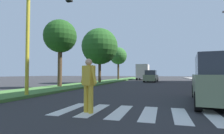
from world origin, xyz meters
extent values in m
plane|color=#2D2D30|center=(0.00, 30.00, 0.00)|extent=(140.00, 140.00, 0.00)
cube|color=silver|center=(-2.25, 7.18, 0.00)|extent=(0.45, 2.20, 0.01)
cube|color=silver|center=(-1.35, 7.18, 0.00)|extent=(0.45, 2.20, 0.01)
cube|color=silver|center=(-0.45, 7.18, 0.00)|extent=(0.45, 2.20, 0.01)
cube|color=silver|center=(0.45, 7.18, 0.00)|extent=(0.45, 2.20, 0.01)
cube|color=silver|center=(1.35, 7.18, 0.00)|extent=(0.45, 2.20, 0.01)
cube|color=silver|center=(2.25, 7.18, 0.00)|extent=(0.45, 2.20, 0.01)
cube|color=#477A38|center=(-7.27, 28.00, 0.07)|extent=(3.49, 64.00, 0.15)
cylinder|color=#4C3823|center=(-7.63, 14.99, 1.88)|extent=(0.36, 0.36, 3.47)
sphere|color=#1E4C19|center=(-7.63, 14.99, 4.47)|extent=(2.83, 2.83, 2.83)
cylinder|color=#4C3823|center=(-6.96, 23.10, 1.76)|extent=(0.36, 0.36, 3.21)
sphere|color=#23561E|center=(-6.96, 23.10, 4.76)|extent=(4.66, 4.66, 4.66)
cylinder|color=#4C3823|center=(-7.44, 34.95, 1.93)|extent=(0.36, 0.36, 3.57)
sphere|color=#2D6628|center=(-7.44, 34.95, 4.71)|extent=(3.33, 3.33, 3.33)
cube|color=#9E9991|center=(8.24, 28.00, 0.07)|extent=(3.00, 64.00, 0.15)
cylinder|color=gold|center=(-5.83, 9.14, 3.15)|extent=(0.18, 0.18, 6.00)
cylinder|color=gold|center=(-1.28, 6.70, 0.42)|extent=(0.22, 0.22, 0.85)
cylinder|color=gold|center=(-1.47, 6.80, 0.42)|extent=(0.22, 0.22, 0.85)
cube|color=gold|center=(-1.38, 6.75, 1.16)|extent=(0.45, 0.39, 0.62)
cylinder|color=gold|center=(-1.16, 6.64, 1.19)|extent=(0.28, 0.20, 0.58)
cylinder|color=gold|center=(-1.59, 6.86, 1.19)|extent=(0.28, 0.20, 0.58)
sphere|color=tan|center=(-1.38, 6.75, 1.58)|extent=(0.30, 0.30, 0.22)
cube|color=gray|center=(3.04, 9.60, 0.70)|extent=(2.46, 4.80, 0.96)
cube|color=#2D333D|center=(3.01, 9.38, 1.58)|extent=(1.98, 2.72, 0.79)
cylinder|color=black|center=(2.41, 11.55, 0.32)|extent=(0.30, 0.66, 0.64)
cylinder|color=black|center=(1.94, 7.88, 0.32)|extent=(0.30, 0.66, 0.64)
cube|color=gray|center=(-0.88, 29.03, 0.64)|extent=(1.99, 4.60, 0.84)
cube|color=#2D333D|center=(-0.89, 28.80, 1.41)|extent=(1.63, 2.12, 0.69)
cylinder|color=black|center=(-1.54, 30.88, 0.32)|extent=(0.26, 0.65, 0.64)
cylinder|color=black|center=(0.01, 30.78, 0.32)|extent=(0.26, 0.65, 0.64)
cylinder|color=black|center=(-1.76, 27.28, 0.32)|extent=(0.26, 0.65, 0.64)
cylinder|color=black|center=(-0.21, 27.18, 0.32)|extent=(0.26, 0.65, 0.64)
cube|color=#474C51|center=(-3.03, 40.80, 1.45)|extent=(2.30, 2.00, 2.20)
cube|color=beige|center=(-3.03, 37.70, 1.75)|extent=(2.30, 4.20, 2.70)
cylinder|color=black|center=(-4.08, 40.80, 0.45)|extent=(0.30, 0.90, 0.90)
cylinder|color=black|center=(-1.98, 40.80, 0.45)|extent=(0.30, 0.90, 0.90)
cylinder|color=black|center=(-4.08, 36.65, 0.45)|extent=(0.30, 0.90, 0.90)
cylinder|color=black|center=(-1.98, 36.65, 0.45)|extent=(0.30, 0.90, 0.90)
camera|label=1|loc=(0.87, 1.58, 1.21)|focal=28.56mm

